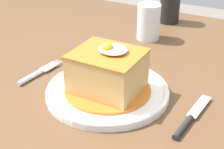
# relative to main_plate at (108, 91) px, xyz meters

# --- Properties ---
(dining_table) EXTENTS (1.44, 0.93, 0.76)m
(dining_table) POSITION_rel_main_plate_xyz_m (-0.08, 0.15, -0.11)
(dining_table) COLOR brown
(dining_table) RESTS_ON ground_plane
(main_plate) EXTENTS (0.27, 0.27, 0.02)m
(main_plate) POSITION_rel_main_plate_xyz_m (0.00, 0.00, 0.00)
(main_plate) COLOR white
(main_plate) RESTS_ON dining_table
(sandwich_meal) EXTENTS (0.19, 0.19, 0.11)m
(sandwich_meal) POSITION_rel_main_plate_xyz_m (0.00, 0.00, 0.05)
(sandwich_meal) COLOR #C66B23
(sandwich_meal) RESTS_ON main_plate
(fork) EXTENTS (0.03, 0.14, 0.01)m
(fork) POSITION_rel_main_plate_xyz_m (-0.19, -0.01, -0.00)
(fork) COLOR silver
(fork) RESTS_ON dining_table
(knife) EXTENTS (0.03, 0.17, 0.01)m
(knife) POSITION_rel_main_plate_xyz_m (0.19, -0.02, -0.00)
(knife) COLOR #262628
(knife) RESTS_ON dining_table
(soda_can) EXTENTS (0.07, 0.07, 0.12)m
(soda_can) POSITION_rel_main_plate_xyz_m (-0.05, 0.50, 0.05)
(soda_can) COLOR black
(soda_can) RESTS_ON dining_table
(drinking_glass) EXTENTS (0.07, 0.07, 0.10)m
(drinking_glass) POSITION_rel_main_plate_xyz_m (-0.05, 0.33, 0.04)
(drinking_glass) COLOR #3F2314
(drinking_glass) RESTS_ON dining_table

